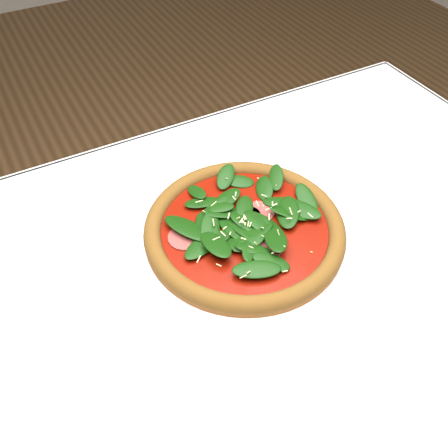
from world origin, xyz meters
TOP-DOWN VIEW (x-y plane):
  - dining_table at (0.00, 0.00)m, footprint 1.21×0.81m
  - plate at (0.04, 0.08)m, footprint 0.35×0.35m
  - pizza at (0.04, 0.08)m, footprint 0.36×0.36m
  - saucer_far at (0.42, 0.30)m, footprint 0.15×0.15m

SIDE VIEW (x-z plane):
  - dining_table at x=0.00m, z-range 0.27..1.02m
  - saucer_far at x=0.42m, z-range 0.75..0.76m
  - plate at x=0.04m, z-range 0.75..0.77m
  - pizza at x=0.04m, z-range 0.76..0.80m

